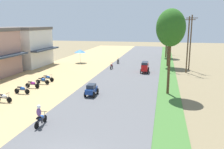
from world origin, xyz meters
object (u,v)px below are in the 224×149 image
parked_motorbike_fourth (32,84)px  car_van_red (145,67)px  car_hatchback_blue (91,89)px  motorbike_ahead_fourth (118,61)px  median_tree_second (169,27)px  parked_motorbike_third (22,89)px  median_tree_third (167,33)px  utility_pole_near (190,42)px  parked_motorbike_sixth (48,78)px  motorbike_ahead_second (40,116)px  streetlamp_mid (168,36)px  parked_motorbike_fifth (43,80)px  utility_pole_far (188,44)px  parked_motorbike_second (4,97)px  median_tree_nearest (171,28)px  vendor_umbrella (80,51)px  motorbike_ahead_third (112,66)px  streetlamp_near (169,44)px

parked_motorbike_fourth → car_van_red: car_van_red is taller
car_hatchback_blue → motorbike_ahead_fourth: 21.17m
median_tree_second → car_van_red: median_tree_second is taller
parked_motorbike_third → median_tree_third: 36.04m
median_tree_third → utility_pole_near: size_ratio=0.83×
parked_motorbike_sixth → median_tree_second: bearing=44.7°
median_tree_second → motorbike_ahead_second: (-9.41, -28.30, -6.13)m
streetlamp_mid → motorbike_ahead_fourth: 20.13m
parked_motorbike_fifth → car_hatchback_blue: size_ratio=0.90×
parked_motorbike_fifth → utility_pole_far: bearing=32.5°
utility_pole_near → car_hatchback_blue: utility_pole_near is taller
parked_motorbike_second → median_tree_nearest: median_tree_nearest is taller
motorbike_ahead_fourth → vendor_umbrella: bearing=-173.9°
parked_motorbike_fourth → motorbike_ahead_second: size_ratio=1.00×
parked_motorbike_third → car_hatchback_blue: 7.58m
parked_motorbike_sixth → median_tree_second: 22.67m
utility_pole_far → motorbike_ahead_fourth: (-11.97, 6.16, -3.89)m
parked_motorbike_fifth → motorbike_ahead_third: (6.19, 11.93, 0.02)m
parked_motorbike_third → median_tree_third: (15.23, 32.28, 4.99)m
parked_motorbike_fifth → median_tree_third: (15.10, 27.96, 4.99)m
parked_motorbike_sixth → motorbike_ahead_second: (6.04, -13.01, 0.30)m
car_van_red → motorbike_ahead_third: car_van_red is taller
parked_motorbike_second → utility_pole_near: utility_pole_near is taller
median_tree_third → streetlamp_mid: 7.30m
median_tree_second → car_hatchback_blue: bearing=-111.6°
parked_motorbike_fifth → car_hatchback_blue: (7.40, -3.42, 0.19)m
parked_motorbike_fifth → streetlamp_mid: 38.61m
median_tree_nearest → car_hatchback_blue: size_ratio=4.47×
motorbike_ahead_third → car_van_red: bearing=-19.7°
utility_pole_far → streetlamp_mid: bearing=96.5°
utility_pole_far → car_van_red: bearing=-165.2°
streetlamp_near → car_van_red: streetlamp_near is taller
parked_motorbike_second → median_tree_second: median_tree_second is taller
streetlamp_near → streetlamp_mid: (0.00, 22.25, 0.22)m
median_tree_third → car_van_red: 18.89m
median_tree_nearest → median_tree_third: 28.89m
vendor_umbrella → median_tree_nearest: (16.35, -17.83, 4.72)m
car_hatchback_blue → motorbike_ahead_fourth: (-1.22, 21.14, -0.17)m
parked_motorbike_second → median_tree_nearest: (15.48, 6.37, 6.48)m
streetlamp_mid → motorbike_ahead_fourth: streetlamp_mid is taller
vendor_umbrella → utility_pole_near: size_ratio=0.29×
median_tree_nearest → car_van_red: median_tree_nearest is taller
median_tree_nearest → motorbike_ahead_fourth: median_tree_nearest is taller
parked_motorbike_third → motorbike_ahead_second: bearing=-49.9°
parked_motorbike_sixth → car_hatchback_blue: 8.93m
parked_motorbike_fourth → motorbike_ahead_fourth: 20.70m
parked_motorbike_sixth → median_tree_third: 30.95m
motorbike_ahead_fourth → parked_motorbike_second: bearing=-104.4°
car_hatchback_blue → motorbike_ahead_second: bearing=-100.1°
vendor_umbrella → motorbike_ahead_fourth: vendor_umbrella is taller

